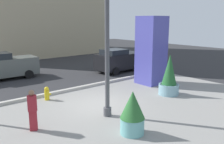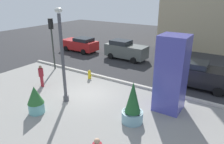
{
  "view_description": "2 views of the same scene",
  "coord_description": "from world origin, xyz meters",
  "px_view_note": "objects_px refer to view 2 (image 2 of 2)",
  "views": [
    {
      "loc": [
        -7.11,
        -9.58,
        4.27
      ],
      "look_at": [
        1.66,
        0.89,
        1.35
      ],
      "focal_mm": 39.05,
      "sensor_mm": 36.0,
      "label": 1
    },
    {
      "loc": [
        8.59,
        -10.1,
        6.62
      ],
      "look_at": [
        1.2,
        1.34,
        1.5
      ],
      "focal_mm": 33.62,
      "sensor_mm": 36.0,
      "label": 2
    }
  ],
  "objects_px": {
    "lamp_post": "(63,59)",
    "car_curb_east": "(126,50)",
    "car_passing_lane": "(80,44)",
    "potted_plant_mid_plaza": "(133,105)",
    "car_far_lane": "(201,75)",
    "potted_plant_curbside": "(35,100)",
    "traffic_light_far_side": "(52,36)",
    "art_pillar_blue": "(171,74)",
    "pedestrian_on_sidewalk": "(41,75)",
    "fire_hydrant": "(89,74)"
  },
  "relations": [
    {
      "from": "traffic_light_far_side",
      "to": "car_passing_lane",
      "type": "relative_size",
      "value": 1.02
    },
    {
      "from": "car_far_lane",
      "to": "potted_plant_curbside",
      "type": "bearing_deg",
      "value": -128.99
    },
    {
      "from": "potted_plant_mid_plaza",
      "to": "fire_hydrant",
      "type": "relative_size",
      "value": 3.17
    },
    {
      "from": "art_pillar_blue",
      "to": "fire_hydrant",
      "type": "relative_size",
      "value": 6.04
    },
    {
      "from": "lamp_post",
      "to": "fire_hydrant",
      "type": "relative_size",
      "value": 7.84
    },
    {
      "from": "potted_plant_curbside",
      "to": "car_curb_east",
      "type": "xyz_separation_m",
      "value": [
        -0.97,
        12.32,
        0.13
      ]
    },
    {
      "from": "art_pillar_blue",
      "to": "car_curb_east",
      "type": "bearing_deg",
      "value": 133.66
    },
    {
      "from": "art_pillar_blue",
      "to": "pedestrian_on_sidewalk",
      "type": "distance_m",
      "value": 9.41
    },
    {
      "from": "car_passing_lane",
      "to": "pedestrian_on_sidewalk",
      "type": "xyz_separation_m",
      "value": [
        4.39,
        -9.43,
        0.05
      ]
    },
    {
      "from": "fire_hydrant",
      "to": "car_curb_east",
      "type": "height_order",
      "value": "car_curb_east"
    },
    {
      "from": "lamp_post",
      "to": "potted_plant_mid_plaza",
      "type": "relative_size",
      "value": 2.48
    },
    {
      "from": "car_far_lane",
      "to": "car_curb_east",
      "type": "relative_size",
      "value": 0.91
    },
    {
      "from": "car_passing_lane",
      "to": "potted_plant_curbside",
      "type": "bearing_deg",
      "value": -59.48
    },
    {
      "from": "car_passing_lane",
      "to": "fire_hydrant",
      "type": "bearing_deg",
      "value": -44.32
    },
    {
      "from": "art_pillar_blue",
      "to": "traffic_light_far_side",
      "type": "xyz_separation_m",
      "value": [
        -11.27,
        1.33,
        0.85
      ]
    },
    {
      "from": "potted_plant_curbside",
      "to": "pedestrian_on_sidewalk",
      "type": "height_order",
      "value": "potted_plant_curbside"
    },
    {
      "from": "car_curb_east",
      "to": "car_passing_lane",
      "type": "bearing_deg",
      "value": -178.31
    },
    {
      "from": "car_curb_east",
      "to": "car_passing_lane",
      "type": "height_order",
      "value": "car_curb_east"
    },
    {
      "from": "art_pillar_blue",
      "to": "car_curb_east",
      "type": "xyz_separation_m",
      "value": [
        -7.31,
        7.66,
        -1.28
      ]
    },
    {
      "from": "potted_plant_mid_plaza",
      "to": "car_far_lane",
      "type": "distance_m",
      "value": 7.11
    },
    {
      "from": "potted_plant_mid_plaza",
      "to": "traffic_light_far_side",
      "type": "xyz_separation_m",
      "value": [
        -10.1,
        3.77,
        2.1
      ]
    },
    {
      "from": "art_pillar_blue",
      "to": "potted_plant_curbside",
      "type": "bearing_deg",
      "value": -143.66
    },
    {
      "from": "potted_plant_curbside",
      "to": "fire_hydrant",
      "type": "relative_size",
      "value": 2.27
    },
    {
      "from": "lamp_post",
      "to": "car_curb_east",
      "type": "xyz_separation_m",
      "value": [
        -1.37,
        10.32,
        -1.87
      ]
    },
    {
      "from": "potted_plant_mid_plaza",
      "to": "car_far_lane",
      "type": "relative_size",
      "value": 0.58
    },
    {
      "from": "art_pillar_blue",
      "to": "pedestrian_on_sidewalk",
      "type": "xyz_separation_m",
      "value": [
        -9.1,
        -1.96,
        -1.35
      ]
    },
    {
      "from": "art_pillar_blue",
      "to": "car_far_lane",
      "type": "distance_m",
      "value": 4.63
    },
    {
      "from": "art_pillar_blue",
      "to": "fire_hydrant",
      "type": "bearing_deg",
      "value": 170.43
    },
    {
      "from": "potted_plant_curbside",
      "to": "potted_plant_mid_plaza",
      "type": "bearing_deg",
      "value": 23.25
    },
    {
      "from": "art_pillar_blue",
      "to": "pedestrian_on_sidewalk",
      "type": "bearing_deg",
      "value": -167.86
    },
    {
      "from": "car_passing_lane",
      "to": "car_curb_east",
      "type": "bearing_deg",
      "value": 1.69
    },
    {
      "from": "car_passing_lane",
      "to": "pedestrian_on_sidewalk",
      "type": "relative_size",
      "value": 2.73
    },
    {
      "from": "fire_hydrant",
      "to": "car_far_lane",
      "type": "xyz_separation_m",
      "value": [
        8.01,
        3.15,
        0.61
      ]
    },
    {
      "from": "art_pillar_blue",
      "to": "potted_plant_mid_plaza",
      "type": "height_order",
      "value": "art_pillar_blue"
    },
    {
      "from": "fire_hydrant",
      "to": "car_passing_lane",
      "type": "bearing_deg",
      "value": 135.68
    },
    {
      "from": "lamp_post",
      "to": "car_curb_east",
      "type": "height_order",
      "value": "lamp_post"
    },
    {
      "from": "lamp_post",
      "to": "car_passing_lane",
      "type": "relative_size",
      "value": 1.3
    },
    {
      "from": "lamp_post",
      "to": "potted_plant_curbside",
      "type": "xyz_separation_m",
      "value": [
        -0.4,
        -2.0,
        -2.0
      ]
    },
    {
      "from": "car_curb_east",
      "to": "car_passing_lane",
      "type": "relative_size",
      "value": 1.0
    },
    {
      "from": "car_far_lane",
      "to": "pedestrian_on_sidewalk",
      "type": "bearing_deg",
      "value": -147.93
    },
    {
      "from": "potted_plant_curbside",
      "to": "pedestrian_on_sidewalk",
      "type": "relative_size",
      "value": 1.03
    },
    {
      "from": "lamp_post",
      "to": "fire_hydrant",
      "type": "height_order",
      "value": "lamp_post"
    },
    {
      "from": "lamp_post",
      "to": "car_passing_lane",
      "type": "distance_m",
      "value": 12.8
    },
    {
      "from": "lamp_post",
      "to": "car_far_lane",
      "type": "relative_size",
      "value": 1.42
    },
    {
      "from": "traffic_light_far_side",
      "to": "pedestrian_on_sidewalk",
      "type": "bearing_deg",
      "value": -56.55
    },
    {
      "from": "potted_plant_mid_plaza",
      "to": "car_passing_lane",
      "type": "bearing_deg",
      "value": 141.14
    },
    {
      "from": "car_curb_east",
      "to": "pedestrian_on_sidewalk",
      "type": "relative_size",
      "value": 2.73
    },
    {
      "from": "traffic_light_far_side",
      "to": "art_pillar_blue",
      "type": "bearing_deg",
      "value": -6.71
    },
    {
      "from": "car_far_lane",
      "to": "pedestrian_on_sidewalk",
      "type": "distance_m",
      "value": 11.87
    },
    {
      "from": "lamp_post",
      "to": "art_pillar_blue",
      "type": "height_order",
      "value": "lamp_post"
    }
  ]
}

